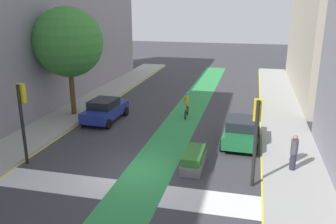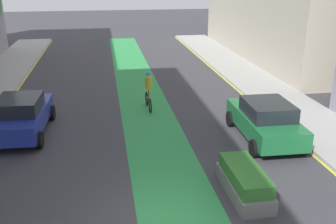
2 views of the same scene
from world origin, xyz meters
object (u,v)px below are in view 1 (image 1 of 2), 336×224
object	(u,v)px
traffic_signal_near_left	(22,108)
car_green_right_far	(241,131)
street_tree_near	(68,42)
cyclist_in_lane	(186,104)
traffic_signal_near_right	(257,126)
median_planter	(194,159)
car_blue_left_far	(105,110)
pedestrian_sidewalk_right_a	(294,152)

from	to	relation	value
traffic_signal_near_left	car_green_right_far	distance (m)	11.85
street_tree_near	cyclist_in_lane	bearing A→B (deg)	10.51
traffic_signal_near_left	car_green_right_far	bearing A→B (deg)	26.18
traffic_signal_near_right	median_planter	bearing A→B (deg)	157.95
traffic_signal_near_right	car_blue_left_far	size ratio (longest dim) A/B	0.93
traffic_signal_near_right	pedestrian_sidewalk_right_a	size ratio (longest dim) A/B	2.24
car_green_right_far	street_tree_near	xyz separation A→B (m)	(-12.04, 2.68, 4.47)
cyclist_in_lane	car_green_right_far	bearing A→B (deg)	-46.16
pedestrian_sidewalk_right_a	cyclist_in_lane	bearing A→B (deg)	132.00
traffic_signal_near_left	cyclist_in_lane	size ratio (longest dim) A/B	2.22
traffic_signal_near_left	pedestrian_sidewalk_right_a	size ratio (longest dim) A/B	2.32
traffic_signal_near_right	median_planter	size ratio (longest dim) A/B	1.60
car_blue_left_far	median_planter	distance (m)	9.20
traffic_signal_near_right	street_tree_near	world-z (taller)	street_tree_near
car_green_right_far	pedestrian_sidewalk_right_a	world-z (taller)	pedestrian_sidewalk_right_a
median_planter	cyclist_in_lane	bearing A→B (deg)	103.39
traffic_signal_near_right	traffic_signal_near_left	bearing A→B (deg)	-178.35
traffic_signal_near_right	cyclist_in_lane	world-z (taller)	traffic_signal_near_right
traffic_signal_near_right	traffic_signal_near_left	xyz separation A→B (m)	(-11.20, -0.32, 0.10)
car_blue_left_far	car_green_right_far	bearing A→B (deg)	-12.53
traffic_signal_near_left	street_tree_near	distance (m)	8.33
traffic_signal_near_left	median_planter	size ratio (longest dim) A/B	1.66
car_green_right_far	street_tree_near	world-z (taller)	street_tree_near
car_green_right_far	cyclist_in_lane	bearing A→B (deg)	133.84
traffic_signal_near_left	car_blue_left_far	size ratio (longest dim) A/B	0.96
street_tree_near	car_green_right_far	bearing A→B (deg)	-12.54
car_blue_left_far	cyclist_in_lane	world-z (taller)	cyclist_in_lane
median_planter	street_tree_near	bearing A→B (deg)	147.36
car_green_right_far	median_planter	xyz separation A→B (m)	(-2.14, -3.66, -0.40)
car_blue_left_far	street_tree_near	size ratio (longest dim) A/B	0.57
traffic_signal_near_right	median_planter	distance (m)	3.91
car_blue_left_far	pedestrian_sidewalk_right_a	world-z (taller)	pedestrian_sidewalk_right_a
car_green_right_far	street_tree_near	size ratio (longest dim) A/B	0.56
car_green_right_far	median_planter	size ratio (longest dim) A/B	1.71
traffic_signal_near_left	car_green_right_far	xyz separation A→B (m)	(10.47, 5.15, -2.09)
car_blue_left_far	median_planter	world-z (taller)	car_blue_left_far
car_blue_left_far	street_tree_near	distance (m)	5.27
pedestrian_sidewalk_right_a	median_planter	world-z (taller)	pedestrian_sidewalk_right_a
cyclist_in_lane	pedestrian_sidewalk_right_a	distance (m)	9.84
traffic_signal_near_left	median_planter	xyz separation A→B (m)	(8.33, 1.49, -2.49)
cyclist_in_lane	median_planter	xyz separation A→B (m)	(1.86, -7.83, -0.57)
car_green_right_far	cyclist_in_lane	xyz separation A→B (m)	(-4.00, 4.17, 0.17)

